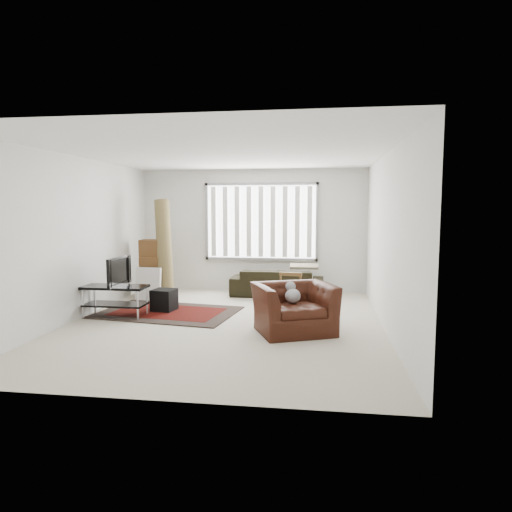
{
  "coord_description": "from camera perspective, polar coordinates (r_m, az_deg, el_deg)",
  "views": [
    {
      "loc": [
        1.49,
        -7.05,
        1.85
      ],
      "look_at": [
        0.43,
        0.48,
        1.05
      ],
      "focal_mm": 32.0,
      "sensor_mm": 36.0,
      "label": 1
    }
  ],
  "objects": [
    {
      "name": "tv_stand",
      "position": [
        8.15,
        -17.19,
        -4.61
      ],
      "size": [
        1.07,
        0.48,
        0.54
      ],
      "color": "black",
      "rests_on": "ground"
    },
    {
      "name": "armchair",
      "position": [
        6.85,
        4.76,
        -6.08
      ],
      "size": [
        1.41,
        1.33,
        0.83
      ],
      "rotation": [
        0.0,
        0.0,
        0.4
      ],
      "color": "#34140A",
      "rests_on": "ground"
    },
    {
      "name": "tv",
      "position": [
        8.09,
        -17.28,
        -1.83
      ],
      "size": [
        0.11,
        0.87,
        0.5
      ],
      "primitive_type": "imported",
      "rotation": [
        0.0,
        0.0,
        1.57
      ],
      "color": "black",
      "rests_on": "tv_stand"
    },
    {
      "name": "side_chair",
      "position": [
        7.65,
        4.04,
        -4.73
      ],
      "size": [
        0.48,
        0.48,
        0.76
      ],
      "rotation": [
        0.0,
        0.0,
        -0.18
      ],
      "color": "#988563",
      "rests_on": "ground"
    },
    {
      "name": "rolled_rug",
      "position": [
        9.56,
        -11.4,
        0.9
      ],
      "size": [
        0.59,
        0.71,
        2.04
      ],
      "primitive_type": "cylinder",
      "rotation": [
        -0.17,
        0.0,
        0.54
      ],
      "color": "brown",
      "rests_on": "ground"
    },
    {
      "name": "white_flatpack",
      "position": [
        9.44,
        -13.3,
        -3.41
      ],
      "size": [
        0.53,
        0.19,
        0.67
      ],
      "primitive_type": "cube",
      "rotation": [
        -0.11,
        0.0,
        -0.08
      ],
      "color": "silver",
      "rests_on": "ground"
    },
    {
      "name": "sofa",
      "position": [
        9.66,
        2.67,
        -2.81
      ],
      "size": [
        1.95,
        0.87,
        0.74
      ],
      "primitive_type": "imported",
      "rotation": [
        0.0,
        0.0,
        3.12
      ],
      "color": "black",
      "rests_on": "ground"
    },
    {
      "name": "persian_rug",
      "position": [
        8.3,
        -10.99,
        -6.92
      ],
      "size": [
        2.56,
        1.89,
        0.02
      ],
      "color": "black",
      "rests_on": "ground"
    },
    {
      "name": "moving_boxes",
      "position": [
        9.77,
        -12.88,
        -1.75
      ],
      "size": [
        0.52,
        0.49,
        1.2
      ],
      "color": "brown",
      "rests_on": "ground"
    },
    {
      "name": "room",
      "position": [
        7.7,
        -2.93,
        5.32
      ],
      "size": [
        6.0,
        6.02,
        2.71
      ],
      "color": "beige",
      "rests_on": "ground"
    },
    {
      "name": "subwoofer",
      "position": [
        8.39,
        -11.41,
        -5.38
      ],
      "size": [
        0.43,
        0.43,
        0.38
      ],
      "primitive_type": "cube",
      "rotation": [
        0.0,
        0.0,
        -0.15
      ],
      "color": "black",
      "rests_on": "persian_rug"
    }
  ]
}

